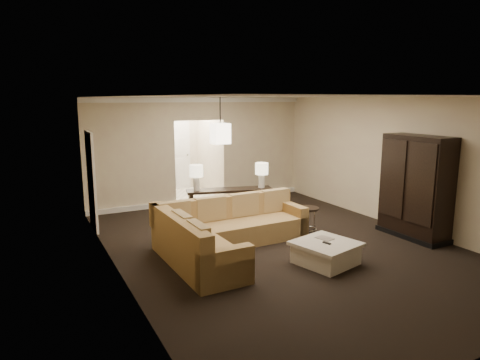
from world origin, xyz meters
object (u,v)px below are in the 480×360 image
armoire (416,189)px  person (166,165)px  sectional_sofa (224,232)px  console_table (230,202)px  drink_table (308,215)px  coffee_table (326,252)px

armoire → person: (-3.14, 6.34, -0.16)m
armoire → sectional_sofa: bearing=164.9°
console_table → drink_table: bearing=-41.9°
coffee_table → armoire: bearing=7.7°
sectional_sofa → console_table: 1.98m
drink_table → person: 5.39m
armoire → drink_table: (-1.77, 1.14, -0.59)m
sectional_sofa → drink_table: 1.99m
sectional_sofa → armoire: 3.94m
sectional_sofa → armoire: bearing=-16.3°
coffee_table → armoire: armoire is taller
console_table → drink_table: 1.90m
sectional_sofa → drink_table: sectional_sofa is taller
drink_table → person: person is taller
drink_table → armoire: bearing=-32.8°
console_table → drink_table: console_table is taller
sectional_sofa → coffee_table: 1.86m
person → console_table: bearing=74.5°
sectional_sofa → drink_table: bearing=2.5°
armoire → drink_table: 2.19m
sectional_sofa → coffee_table: bearing=-47.8°
console_table → sectional_sofa: bearing=-103.6°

